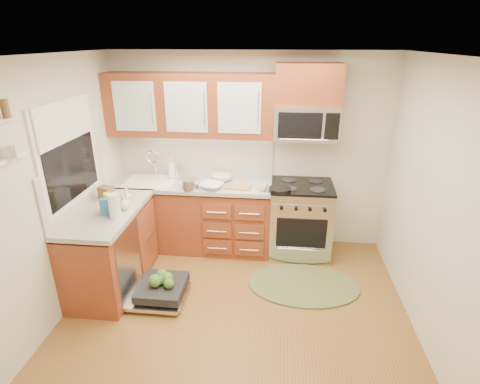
# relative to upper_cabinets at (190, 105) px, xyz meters

# --- Properties ---
(floor) EXTENTS (3.50, 3.50, 0.00)m
(floor) POSITION_rel_upper_cabinets_xyz_m (0.73, -1.57, -1.88)
(floor) COLOR brown
(floor) RESTS_ON ground
(ceiling) EXTENTS (3.50, 3.50, 0.00)m
(ceiling) POSITION_rel_upper_cabinets_xyz_m (0.73, -1.57, 0.62)
(ceiling) COLOR white
(ceiling) RESTS_ON ground
(wall_back) EXTENTS (3.50, 0.04, 2.50)m
(wall_back) POSITION_rel_upper_cabinets_xyz_m (0.73, 0.18, -0.62)
(wall_back) COLOR beige
(wall_back) RESTS_ON ground
(wall_front) EXTENTS (3.50, 0.04, 2.50)m
(wall_front) POSITION_rel_upper_cabinets_xyz_m (0.73, -3.33, -0.62)
(wall_front) COLOR beige
(wall_front) RESTS_ON ground
(wall_left) EXTENTS (0.04, 3.50, 2.50)m
(wall_left) POSITION_rel_upper_cabinets_xyz_m (-1.02, -1.57, -0.62)
(wall_left) COLOR beige
(wall_left) RESTS_ON ground
(wall_right) EXTENTS (0.04, 3.50, 2.50)m
(wall_right) POSITION_rel_upper_cabinets_xyz_m (2.48, -1.57, -0.62)
(wall_right) COLOR beige
(wall_right) RESTS_ON ground
(base_cabinet_back) EXTENTS (2.05, 0.60, 0.85)m
(base_cabinet_back) POSITION_rel_upper_cabinets_xyz_m (0.00, -0.12, -1.45)
(base_cabinet_back) COLOR maroon
(base_cabinet_back) RESTS_ON ground
(base_cabinet_left) EXTENTS (0.60, 1.25, 0.85)m
(base_cabinet_left) POSITION_rel_upper_cabinets_xyz_m (-0.72, -1.05, -1.45)
(base_cabinet_left) COLOR maroon
(base_cabinet_left) RESTS_ON ground
(countertop_back) EXTENTS (2.07, 0.64, 0.05)m
(countertop_back) POSITION_rel_upper_cabinets_xyz_m (0.00, -0.14, -0.97)
(countertop_back) COLOR #A29C94
(countertop_back) RESTS_ON base_cabinet_back
(countertop_left) EXTENTS (0.64, 1.27, 0.05)m
(countertop_left) POSITION_rel_upper_cabinets_xyz_m (-0.71, -1.05, -0.97)
(countertop_left) COLOR #A29C94
(countertop_left) RESTS_ON base_cabinet_left
(backsplash_back) EXTENTS (2.05, 0.02, 0.57)m
(backsplash_back) POSITION_rel_upper_cabinets_xyz_m (0.00, 0.16, -0.67)
(backsplash_back) COLOR beige
(backsplash_back) RESTS_ON ground
(backsplash_left) EXTENTS (0.02, 1.25, 0.57)m
(backsplash_left) POSITION_rel_upper_cabinets_xyz_m (-1.01, -1.05, -0.67)
(backsplash_left) COLOR beige
(backsplash_left) RESTS_ON ground
(upper_cabinets) EXTENTS (2.05, 0.35, 0.75)m
(upper_cabinets) POSITION_rel_upper_cabinets_xyz_m (0.00, 0.00, 0.00)
(upper_cabinets) COLOR maroon
(upper_cabinets) RESTS_ON ground
(cabinet_over_mw) EXTENTS (0.76, 0.35, 0.47)m
(cabinet_over_mw) POSITION_rel_upper_cabinets_xyz_m (1.41, 0.00, 0.26)
(cabinet_over_mw) COLOR maroon
(cabinet_over_mw) RESTS_ON ground
(range) EXTENTS (0.76, 0.64, 0.95)m
(range) POSITION_rel_upper_cabinets_xyz_m (1.41, -0.15, -1.40)
(range) COLOR silver
(range) RESTS_ON ground
(microwave) EXTENTS (0.76, 0.38, 0.40)m
(microwave) POSITION_rel_upper_cabinets_xyz_m (1.41, -0.02, -0.18)
(microwave) COLOR silver
(microwave) RESTS_ON ground
(sink) EXTENTS (0.62, 0.50, 0.26)m
(sink) POSITION_rel_upper_cabinets_xyz_m (-0.52, -0.16, -1.07)
(sink) COLOR white
(sink) RESTS_ON ground
(dishwasher) EXTENTS (0.70, 0.60, 0.20)m
(dishwasher) POSITION_rel_upper_cabinets_xyz_m (-0.13, -1.27, -1.77)
(dishwasher) COLOR silver
(dishwasher) RESTS_ON ground
(window) EXTENTS (0.03, 1.05, 1.05)m
(window) POSITION_rel_upper_cabinets_xyz_m (-1.01, -1.07, -0.32)
(window) COLOR white
(window) RESTS_ON ground
(window_blind) EXTENTS (0.02, 0.96, 0.40)m
(window_blind) POSITION_rel_upper_cabinets_xyz_m (-0.98, -1.07, 0.00)
(window_blind) COLOR white
(window_blind) RESTS_ON ground
(shelf_lower) EXTENTS (0.04, 0.40, 0.03)m
(shelf_lower) POSITION_rel_upper_cabinets_xyz_m (-0.99, -1.92, -0.12)
(shelf_lower) COLOR white
(shelf_lower) RESTS_ON ground
(rug) EXTENTS (1.30, 0.88, 0.02)m
(rug) POSITION_rel_upper_cabinets_xyz_m (1.44, -0.89, -1.86)
(rug) COLOR #63683B
(rug) RESTS_ON ground
(skillet) EXTENTS (0.28, 0.28, 0.05)m
(skillet) POSITION_rel_upper_cabinets_xyz_m (1.12, -0.40, -0.90)
(skillet) COLOR black
(skillet) RESTS_ON range
(stock_pot) EXTENTS (0.28, 0.28, 0.13)m
(stock_pot) POSITION_rel_upper_cabinets_xyz_m (0.04, -0.35, -0.89)
(stock_pot) COLOR silver
(stock_pot) RESTS_ON countertop_back
(cutting_board) EXTENTS (0.32, 0.23, 0.02)m
(cutting_board) POSITION_rel_upper_cabinets_xyz_m (0.62, -0.26, -0.94)
(cutting_board) COLOR #A5754B
(cutting_board) RESTS_ON countertop_back
(canister) EXTENTS (0.12, 0.12, 0.17)m
(canister) POSITION_rel_upper_cabinets_xyz_m (-0.19, -0.00, -0.86)
(canister) COLOR silver
(canister) RESTS_ON countertop_back
(paper_towel_roll) EXTENTS (0.13, 0.13, 0.26)m
(paper_towel_roll) POSITION_rel_upper_cabinets_xyz_m (-0.54, -1.21, -0.82)
(paper_towel_roll) COLOR white
(paper_towel_roll) RESTS_ON countertop_left
(mustard_bottle) EXTENTS (0.08, 0.08, 0.20)m
(mustard_bottle) POSITION_rel_upper_cabinets_xyz_m (-0.68, -1.06, -0.85)
(mustard_bottle) COLOR yellow
(mustard_bottle) RESTS_ON countertop_left
(red_bottle) EXTENTS (0.07, 0.07, 0.22)m
(red_bottle) POSITION_rel_upper_cabinets_xyz_m (-0.55, -1.12, -0.84)
(red_bottle) COLOR red
(red_bottle) RESTS_ON countertop_left
(wooden_box) EXTENTS (0.18, 0.16, 0.16)m
(wooden_box) POSITION_rel_upper_cabinets_xyz_m (-0.83, -0.77, -0.87)
(wooden_box) COLOR brown
(wooden_box) RESTS_ON countertop_left
(blue_carton) EXTENTS (0.12, 0.09, 0.17)m
(blue_carton) POSITION_rel_upper_cabinets_xyz_m (-0.66, -1.15, -0.86)
(blue_carton) COLOR #256EB1
(blue_carton) RESTS_ON countertop_left
(bowl_a) EXTENTS (0.34, 0.34, 0.07)m
(bowl_a) POSITION_rel_upper_cabinets_xyz_m (0.30, -0.32, -0.92)
(bowl_a) COLOR #999999
(bowl_a) RESTS_ON countertop_back
(bowl_b) EXTENTS (0.34, 0.34, 0.08)m
(bowl_b) POSITION_rel_upper_cabinets_xyz_m (0.39, -0.04, -0.91)
(bowl_b) COLOR #999999
(bowl_b) RESTS_ON countertop_back
(cup) EXTENTS (0.13, 0.13, 0.10)m
(cup) POSITION_rel_upper_cabinets_xyz_m (0.93, -0.32, -0.90)
(cup) COLOR #999999
(cup) RESTS_ON countertop_back
(soap_bottle_a) EXTENTS (0.14, 0.14, 0.28)m
(soap_bottle_a) POSITION_rel_upper_cabinets_xyz_m (-0.27, -0.02, -0.81)
(soap_bottle_a) COLOR #999999
(soap_bottle_a) RESTS_ON countertop_back
(soap_bottle_b) EXTENTS (0.12, 0.12, 0.20)m
(soap_bottle_b) POSITION_rel_upper_cabinets_xyz_m (-0.52, -0.92, -0.85)
(soap_bottle_b) COLOR #999999
(soap_bottle_b) RESTS_ON countertop_left
(soap_bottle_c) EXTENTS (0.16, 0.16, 0.16)m
(soap_bottle_c) POSITION_rel_upper_cabinets_xyz_m (-0.52, -1.01, -0.87)
(soap_bottle_c) COLOR #999999
(soap_bottle_c) RESTS_ON countertop_left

